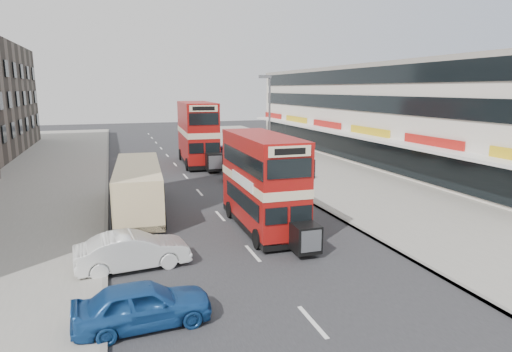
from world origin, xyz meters
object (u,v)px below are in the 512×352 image
object	(u,v)px
car_left_front	(133,251)
car_right_a	(255,171)
bus_main	(263,182)
car_right_c	(219,151)
coach	(138,186)
pedestrian_near	(307,170)
street_lamp	(269,118)
car_left_near	(143,304)
bus_second	(197,133)
car_right_b	(235,161)
cyclist	(222,162)

from	to	relation	value
car_left_front	car_right_a	bearing A→B (deg)	-40.00
bus_main	car_right_c	xyz separation A→B (m)	(3.66, 24.60, -1.85)
coach	car_left_front	xyz separation A→B (m)	(-0.77, -8.35, -0.80)
car_right_a	pedestrian_near	size ratio (longest dim) A/B	3.15
street_lamp	car_left_near	world-z (taller)	street_lamp
street_lamp	car_left_near	bearing A→B (deg)	-119.14
bus_second	car_left_near	size ratio (longest dim) A/B	2.53
car_right_b	pedestrian_near	world-z (taller)	pedestrian_near
bus_main	pedestrian_near	world-z (taller)	bus_main
car_right_a	car_right_b	world-z (taller)	car_right_a
street_lamp	cyclist	xyz separation A→B (m)	(-2.93, 3.97, -4.10)
car_right_b	pedestrian_near	xyz separation A→B (m)	(3.57, -7.60, 0.34)
car_left_near	car_left_front	distance (m)	4.58
bus_main	pedestrian_near	xyz separation A→B (m)	(6.96, 9.66, -1.50)
car_right_a	cyclist	world-z (taller)	cyclist
coach	car_right_b	bearing A→B (deg)	56.24
car_right_c	coach	bearing A→B (deg)	-27.92
street_lamp	bus_second	xyz separation A→B (m)	(-4.38, 7.58, -1.81)
car_left_front	pedestrian_near	xyz separation A→B (m)	(13.52, 12.81, 0.23)
bus_main	coach	xyz separation A→B (m)	(-5.80, 5.20, -0.93)
bus_main	car_left_near	distance (m)	10.25
car_left_front	car_right_b	bearing A→B (deg)	-31.83
coach	cyclist	distance (m)	14.05
car_left_near	car_right_a	world-z (taller)	car_right_a
street_lamp	car_right_a	bearing A→B (deg)	-139.79
street_lamp	cyclist	size ratio (longest dim) A/B	3.93
bus_main	cyclist	bearing A→B (deg)	-96.15
street_lamp	bus_main	distance (m)	13.97
car_left_front	pedestrian_near	size ratio (longest dim) A/B	2.75
car_right_a	pedestrian_near	bearing A→B (deg)	65.90
bus_main	bus_second	size ratio (longest dim) A/B	0.82
bus_second	car_right_b	distance (m)	4.84
car_right_b	car_right_c	distance (m)	7.35
car_left_front	car_right_c	size ratio (longest dim) A/B	1.25
bus_second	car_right_c	size ratio (longest dim) A/B	2.93
pedestrian_near	car_right_c	bearing A→B (deg)	-110.94
coach	pedestrian_near	xyz separation A→B (m)	(12.76, 4.46, -0.57)
pedestrian_near	cyclist	world-z (taller)	cyclist
coach	cyclist	xyz separation A→B (m)	(7.85, 11.62, -0.85)
bus_second	pedestrian_near	world-z (taller)	bus_second
bus_second	cyclist	size ratio (longest dim) A/B	5.03
bus_second	cyclist	world-z (taller)	bus_second
bus_main	car_left_front	bearing A→B (deg)	26.47
car_left_near	car_right_a	size ratio (longest dim) A/B	0.81
coach	car_right_a	xyz separation A→B (m)	(9.18, 6.30, -0.79)
car_right_a	pedestrian_near	distance (m)	4.03
pedestrian_near	cyclist	bearing A→B (deg)	-88.95
bus_second	coach	xyz separation A→B (m)	(-6.40, -15.23, -1.44)
car_right_a	cyclist	bearing A→B (deg)	-162.92
car_right_c	pedestrian_near	distance (m)	15.30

